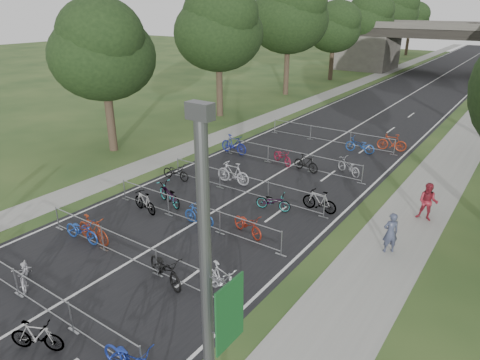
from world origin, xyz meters
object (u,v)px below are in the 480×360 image
object	(u,v)px
lamppost	(210,352)
pedestrian_b	(428,202)
overpass_bridge	(448,49)
pedestrian_a	(390,233)

from	to	relation	value
lamppost	pedestrian_b	size ratio (longest dim) A/B	4.53
overpass_bridge	lamppost	xyz separation A→B (m)	(8.33, -63.00, 0.75)
overpass_bridge	pedestrian_b	bearing A→B (deg)	-79.77
lamppost	pedestrian_a	bearing A→B (deg)	91.51
pedestrian_a	overpass_bridge	bearing A→B (deg)	-122.04
overpass_bridge	pedestrian_a	size ratio (longest dim) A/B	17.90
overpass_bridge	pedestrian_a	distance (m)	51.96
lamppost	pedestrian_b	world-z (taller)	lamppost
overpass_bridge	lamppost	bearing A→B (deg)	-82.47
overpass_bridge	pedestrian_b	distance (m)	48.34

